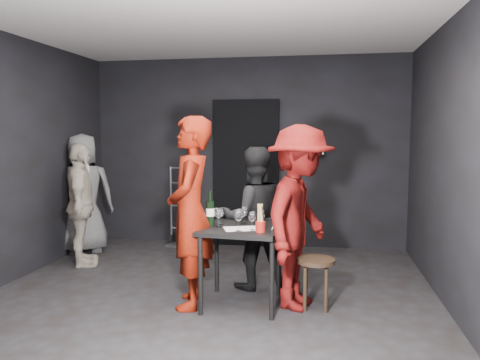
% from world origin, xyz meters
% --- Properties ---
extents(floor, '(4.50, 5.00, 0.02)m').
position_xyz_m(floor, '(0.00, 0.00, 0.00)').
color(floor, black).
rests_on(floor, ground).
extents(ceiling, '(4.50, 5.00, 0.02)m').
position_xyz_m(ceiling, '(0.00, 0.00, 2.70)').
color(ceiling, silver).
rests_on(ceiling, ground).
extents(wall_back, '(4.50, 0.04, 2.70)m').
position_xyz_m(wall_back, '(0.00, 2.50, 1.35)').
color(wall_back, black).
rests_on(wall_back, ground).
extents(wall_front, '(4.50, 0.04, 2.70)m').
position_xyz_m(wall_front, '(0.00, -2.50, 1.35)').
color(wall_front, black).
rests_on(wall_front, ground).
extents(wall_right, '(0.04, 5.00, 2.70)m').
position_xyz_m(wall_right, '(2.25, 0.00, 1.35)').
color(wall_right, black).
rests_on(wall_right, ground).
extents(doorway, '(0.95, 0.10, 2.10)m').
position_xyz_m(doorway, '(0.00, 2.44, 1.05)').
color(doorway, black).
rests_on(doorway, ground).
extents(wallbox_upper, '(0.12, 0.06, 0.12)m').
position_xyz_m(wallbox_upper, '(0.85, 2.45, 1.45)').
color(wallbox_upper, '#B7B7B2').
rests_on(wallbox_upper, wall_back).
extents(wallbox_lower, '(0.10, 0.06, 0.14)m').
position_xyz_m(wallbox_lower, '(1.05, 2.45, 1.40)').
color(wallbox_lower, '#B7B7B2').
rests_on(wallbox_lower, wall_back).
extents(hand_truck, '(0.38, 0.33, 1.14)m').
position_xyz_m(hand_truck, '(-0.91, 2.27, 0.21)').
color(hand_truck, '#B2B2B7').
rests_on(hand_truck, floor).
extents(tasting_table, '(0.72, 0.72, 0.75)m').
position_xyz_m(tasting_table, '(0.36, 0.09, 0.65)').
color(tasting_table, black).
rests_on(tasting_table, floor).
extents(stool, '(0.35, 0.35, 0.47)m').
position_xyz_m(stool, '(1.05, 0.12, 0.38)').
color(stool, black).
rests_on(stool, floor).
extents(server_red, '(0.63, 0.85, 2.12)m').
position_xyz_m(server_red, '(-0.11, -0.01, 1.06)').
color(server_red, maroon).
rests_on(server_red, floor).
extents(woman_black, '(0.81, 0.64, 1.47)m').
position_xyz_m(woman_black, '(0.39, 0.62, 0.74)').
color(woman_black, black).
rests_on(woman_black, floor).
extents(man_maroon, '(0.91, 1.37, 1.94)m').
position_xyz_m(man_maroon, '(0.89, 0.14, 0.97)').
color(man_maroon, '#5C0B09').
rests_on(man_maroon, floor).
extents(bystander_cream, '(0.77, 0.98, 1.52)m').
position_xyz_m(bystander_cream, '(-1.80, 1.04, 0.76)').
color(bystander_cream, '#BCAC9A').
rests_on(bystander_cream, floor).
extents(bystander_grey, '(0.98, 0.83, 1.76)m').
position_xyz_m(bystander_grey, '(-2.10, 1.65, 0.88)').
color(bystander_grey, '#595959').
rests_on(bystander_grey, floor).
extents(tasting_mat, '(0.37, 0.31, 0.00)m').
position_xyz_m(tasting_mat, '(0.37, -0.00, 0.75)').
color(tasting_mat, white).
rests_on(tasting_mat, tasting_table).
extents(wine_glass_a, '(0.09, 0.09, 0.20)m').
position_xyz_m(wine_glass_a, '(0.15, 0.04, 0.85)').
color(wine_glass_a, white).
rests_on(wine_glass_a, tasting_table).
extents(wine_glass_b, '(0.08, 0.08, 0.18)m').
position_xyz_m(wine_glass_b, '(0.15, 0.14, 0.84)').
color(wine_glass_b, white).
rests_on(wine_glass_b, tasting_table).
extents(wine_glass_c, '(0.08, 0.08, 0.18)m').
position_xyz_m(wine_glass_c, '(0.36, 0.22, 0.84)').
color(wine_glass_c, white).
rests_on(wine_glass_c, tasting_table).
extents(wine_glass_d, '(0.09, 0.09, 0.22)m').
position_xyz_m(wine_glass_d, '(0.36, -0.11, 0.86)').
color(wine_glass_d, white).
rests_on(wine_glass_d, tasting_table).
extents(wine_glass_e, '(0.09, 0.09, 0.19)m').
position_xyz_m(wine_glass_e, '(0.48, -0.05, 0.84)').
color(wine_glass_e, white).
rests_on(wine_glass_e, tasting_table).
extents(wine_glass_f, '(0.09, 0.09, 0.18)m').
position_xyz_m(wine_glass_f, '(0.54, 0.09, 0.84)').
color(wine_glass_f, white).
rests_on(wine_glass_f, tasting_table).
extents(wine_bottle, '(0.08, 0.08, 0.33)m').
position_xyz_m(wine_bottle, '(0.05, 0.11, 0.88)').
color(wine_bottle, black).
rests_on(wine_bottle, tasting_table).
extents(breadstick_cup, '(0.09, 0.09, 0.27)m').
position_xyz_m(breadstick_cup, '(0.56, -0.11, 0.87)').
color(breadstick_cup, maroon).
rests_on(breadstick_cup, tasting_table).
extents(reserved_card, '(0.08, 0.13, 0.10)m').
position_xyz_m(reserved_card, '(0.67, 0.05, 0.80)').
color(reserved_card, white).
rests_on(reserved_card, tasting_table).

